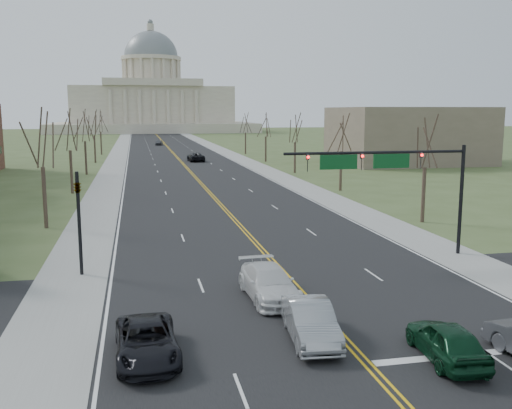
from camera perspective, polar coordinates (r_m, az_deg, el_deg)
name	(u,v)px	position (r m, az deg, el deg)	size (l,w,h in m)	color
ground	(357,354)	(23.32, 10.09, -14.46)	(600.00, 600.00, 0.00)	#425229
road	(173,153)	(130.32, -8.29, 5.13)	(20.00, 380.00, 0.01)	black
cross_road	(311,303)	(28.58, 5.55, -9.80)	(120.00, 14.00, 0.01)	black
sidewalk_left	(118,154)	(130.12, -13.59, 4.96)	(4.00, 380.00, 0.03)	gray
sidewalk_right	(226,152)	(131.62, -3.05, 5.26)	(4.00, 380.00, 0.03)	gray
center_line	(173,153)	(130.32, -8.29, 5.13)	(0.42, 380.00, 0.01)	gold
edge_line_left	(129,154)	(130.07, -12.62, 5.00)	(0.15, 380.00, 0.01)	silver
edge_line_right	(216,152)	(131.30, -4.00, 5.24)	(0.15, 380.00, 0.01)	silver
stop_bar	(487,353)	(24.74, 22.12, -13.56)	(9.50, 0.50, 0.01)	silver
capitol	(152,100)	(269.81, -10.32, 10.22)	(90.00, 60.00, 50.00)	beige
signal_mast	(390,169)	(36.90, 13.28, 3.50)	(12.12, 0.44, 7.20)	black
signal_left	(79,212)	(33.86, -17.31, -0.68)	(0.32, 0.36, 6.00)	black
tree_r_0	(426,145)	(49.82, 16.62, 5.72)	(3.74, 3.74, 8.50)	#32261D
tree_l_0	(41,142)	(48.34, -20.68, 5.88)	(3.96, 3.96, 9.00)	#32261D
tree_r_1	(342,135)	(68.05, 8.56, 6.87)	(3.74, 3.74, 8.50)	#32261D
tree_l_1	(69,133)	(68.16, -18.17, 6.85)	(3.96, 3.96, 9.00)	#32261D
tree_r_2	(295,130)	(87.06, 3.94, 7.47)	(3.74, 3.74, 8.50)	#32261D
tree_l_2	(84,128)	(88.06, -16.79, 7.37)	(3.96, 3.96, 9.00)	#32261D
tree_r_3	(266,126)	(106.44, 0.98, 7.83)	(3.74, 3.74, 8.50)	#32261D
tree_l_3	(94,124)	(108.00, -15.92, 7.70)	(3.96, 3.96, 9.00)	#32261D
tree_r_4	(245,124)	(126.01, -1.06, 8.06)	(3.74, 3.74, 8.50)	#32261D
tree_l_4	(100,122)	(127.96, -15.31, 7.93)	(3.96, 3.96, 9.00)	#32261D
bldg_right_mass	(408,135)	(107.27, 14.92, 6.70)	(25.00, 20.00, 10.00)	brown
car_nb_inner_lead	(447,341)	(23.28, 18.52, -12.80)	(1.80, 4.47, 1.52)	black
car_sb_inner_lead	(311,321)	(23.99, 5.48, -11.55)	(1.71, 4.90, 1.61)	gray
car_sb_outer_lead	(147,341)	(22.66, -10.88, -13.27)	(2.31, 5.01, 1.39)	black
car_sb_inner_second	(269,283)	(28.89, 1.31, -7.85)	(2.26, 5.56, 1.61)	silver
car_far_nb	(196,157)	(107.98, -6.05, 4.76)	(2.71, 5.89, 1.64)	black
car_far_sb	(159,142)	(160.56, -9.68, 6.14)	(1.75, 4.35, 1.48)	#474A4F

